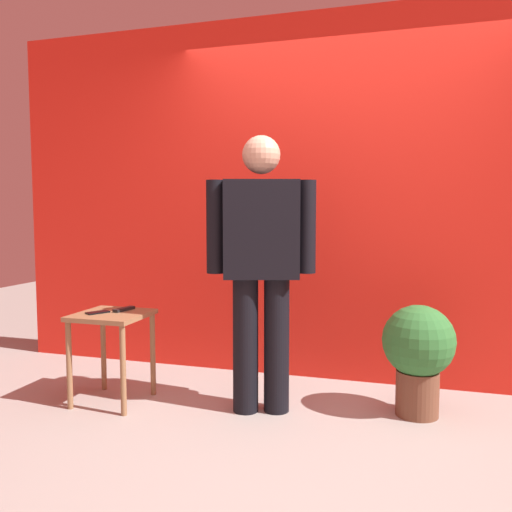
{
  "coord_description": "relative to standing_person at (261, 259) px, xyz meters",
  "views": [
    {
      "loc": [
        0.47,
        -2.68,
        1.26
      ],
      "look_at": [
        -0.49,
        0.55,
        0.97
      ],
      "focal_mm": 37.01,
      "sensor_mm": 36.0,
      "label": 1
    }
  ],
  "objects": [
    {
      "name": "potted_plant",
      "position": [
        0.94,
        0.21,
        -0.55
      ],
      "size": [
        0.44,
        0.44,
        0.69
      ],
      "color": "brown",
      "rests_on": "ground_plane"
    },
    {
      "name": "back_wall_red",
      "position": [
        0.42,
        0.82,
        0.39
      ],
      "size": [
        5.43,
        0.12,
        2.7
      ],
      "primitive_type": "cube",
      "color": "red",
      "rests_on": "ground_plane"
    },
    {
      "name": "side_table",
      "position": [
        -0.98,
        -0.12,
        -0.48
      ],
      "size": [
        0.45,
        0.45,
        0.59
      ],
      "color": "olive",
      "rests_on": "ground_plane"
    },
    {
      "name": "tv_remote",
      "position": [
        -0.95,
        -0.03,
        -0.36
      ],
      "size": [
        0.08,
        0.18,
        0.02
      ],
      "primitive_type": "cube",
      "rotation": [
        0.0,
        0.0,
        -0.21
      ],
      "color": "black",
      "rests_on": "side_table"
    },
    {
      "name": "cell_phone",
      "position": [
        -1.06,
        -0.16,
        -0.36
      ],
      "size": [
        0.13,
        0.16,
        0.01
      ],
      "primitive_type": "cube",
      "rotation": [
        0.0,
        0.0,
        -0.54
      ],
      "color": "black",
      "rests_on": "side_table"
    },
    {
      "name": "ground_plane",
      "position": [
        0.42,
        -0.43,
        -0.96
      ],
      "size": [
        12.0,
        12.0,
        0.0
      ],
      "primitive_type": "plane",
      "color": "#9E9991"
    },
    {
      "name": "standing_person",
      "position": [
        0.0,
        0.0,
        0.0
      ],
      "size": [
        0.68,
        0.35,
        1.71
      ],
      "color": "black",
      "rests_on": "ground_plane"
    }
  ]
}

